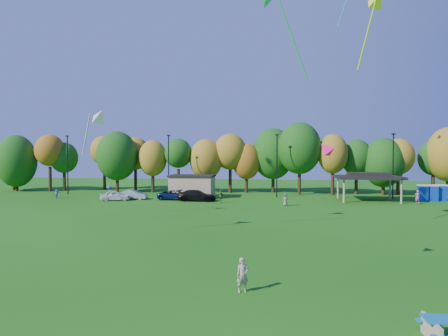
# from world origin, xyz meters

# --- Properties ---
(ground) EXTENTS (160.00, 160.00, 0.00)m
(ground) POSITION_xyz_m (0.00, 0.00, 0.00)
(ground) COLOR #19600F
(ground) RESTS_ON ground
(tree_line) EXTENTS (93.57, 10.55, 11.15)m
(tree_line) POSITION_xyz_m (-1.03, 45.51, 5.91)
(tree_line) COLOR black
(tree_line) RESTS_ON ground
(lamp_posts) EXTENTS (64.50, 0.25, 9.09)m
(lamp_posts) POSITION_xyz_m (2.00, 40.00, 4.90)
(lamp_posts) COLOR black
(lamp_posts) RESTS_ON ground
(utility_building) EXTENTS (6.30, 4.30, 3.25)m
(utility_building) POSITION_xyz_m (-10.00, 38.00, 1.64)
(utility_building) COLOR tan
(utility_building) RESTS_ON ground
(pavilion) EXTENTS (8.20, 6.20, 3.77)m
(pavilion) POSITION_xyz_m (14.00, 37.00, 3.23)
(pavilion) COLOR tan
(pavilion) RESTS_ON ground
(porta_potties) EXTENTS (3.75, 1.84, 2.18)m
(porta_potties) POSITION_xyz_m (22.42, 37.92, 1.10)
(porta_potties) COLOR #0D38B5
(porta_potties) RESTS_ON ground
(kite_flyer) EXTENTS (0.67, 0.56, 1.56)m
(kite_flyer) POSITION_xyz_m (0.33, -0.09, 0.78)
(kite_flyer) COLOR tan
(kite_flyer) RESTS_ON ground
(car_a) EXTENTS (4.16, 2.38, 1.33)m
(car_a) POSITION_xyz_m (-19.45, 33.06, 0.67)
(car_a) COLOR white
(car_a) RESTS_ON ground
(car_b) EXTENTS (3.88, 1.41, 1.27)m
(car_b) POSITION_xyz_m (-17.60, 34.92, 0.63)
(car_b) COLOR #A7A8AD
(car_b) RESTS_ON ground
(car_c) EXTENTS (4.66, 2.26, 1.28)m
(car_c) POSITION_xyz_m (-11.85, 34.98, 0.64)
(car_c) COLOR #0C1C4D
(car_c) RESTS_ON ground
(car_d) EXTENTS (5.21, 2.33, 1.48)m
(car_d) POSITION_xyz_m (-8.56, 34.00, 0.74)
(car_d) COLOR black
(car_d) RESTS_ON ground
(far_person_0) EXTENTS (1.00, 1.00, 1.64)m
(far_person_0) POSITION_xyz_m (-28.72, 34.76, 0.82)
(far_person_0) COLOR teal
(far_person_0) RESTS_ON ground
(far_person_1) EXTENTS (0.79, 0.55, 1.53)m
(far_person_1) POSITION_xyz_m (2.98, 30.40, 0.76)
(far_person_1) COLOR #6A7D56
(far_person_1) RESTS_ON ground
(far_person_2) EXTENTS (1.26, 1.38, 1.86)m
(far_person_2) POSITION_xyz_m (-20.99, 34.65, 0.93)
(far_person_2) COLOR #4A50A3
(far_person_2) RESTS_ON ground
(far_person_3) EXTENTS (0.65, 0.46, 1.71)m
(far_person_3) POSITION_xyz_m (19.44, 34.57, 0.86)
(far_person_3) COLOR #C75E9C
(far_person_3) RESTS_ON ground
(far_person_4) EXTENTS (1.04, 0.76, 1.63)m
(far_person_4) POSITION_xyz_m (-5.16, 32.28, 0.82)
(far_person_4) COLOR #647044
(far_person_4) RESTS_ON ground
(kite_7) EXTENTS (1.29, 1.20, 1.03)m
(kite_7) POSITION_xyz_m (4.36, 3.45, 6.53)
(kite_7) COLOR #ED0D61
(kite_8) EXTENTS (2.19, 1.77, 3.53)m
(kite_8) POSITION_xyz_m (-10.95, 9.81, 8.99)
(kite_8) COLOR silver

